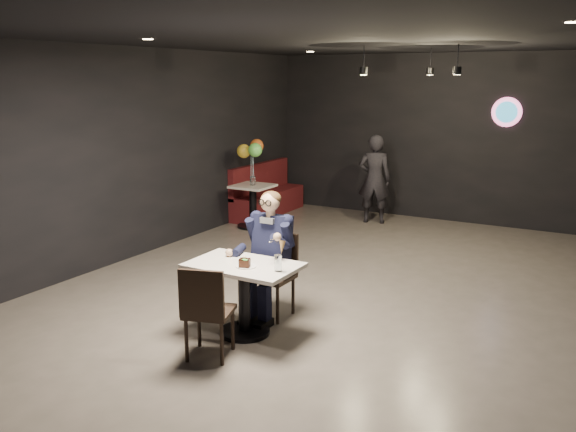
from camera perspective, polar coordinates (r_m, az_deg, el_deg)
The scene contains 17 objects.
floor at distance 7.46m, azimuth 6.35°, elevation -7.42°, with size 9.00×9.00×0.00m, color #6D635B.
wall_sign at distance 11.11m, azimuth 19.79°, elevation 9.14°, with size 0.50×0.06×0.50m, color pink, non-canonical shape.
pendant_lights at distance 8.89m, azimuth 12.09°, elevation 14.55°, with size 1.40×1.20×0.36m, color black.
main_table at distance 6.26m, azimuth -4.12°, elevation -7.75°, with size 1.10×0.70×0.75m, color silver.
chair_far at distance 6.67m, azimuth -1.52°, elevation -5.63°, with size 0.42×0.46×0.92m, color black.
chair_near at distance 5.79m, azimuth -7.38°, elevation -8.69°, with size 0.42×0.46×0.92m, color black.
seated_man at distance 6.59m, azimuth -1.53°, elevation -3.49°, with size 0.60×0.80×1.44m, color black.
dessert_plate at distance 6.04m, azimuth -3.95°, elevation -4.70°, with size 0.21×0.21×0.01m, color white.
cake_slice at distance 5.99m, azimuth -4.08°, elevation -4.42°, with size 0.10×0.08×0.07m, color black.
mint_leaf at distance 5.96m, azimuth -4.06°, elevation -4.10°, with size 0.07×0.04×0.01m, color green.
sundae_glass at distance 5.87m, azimuth -0.93°, elevation -4.43°, with size 0.07×0.07×0.16m, color silver.
wafer_cone at distance 5.81m, azimuth -0.56°, elevation -2.95°, with size 0.06×0.06×0.13m, color tan.
booth_bench at distance 11.63m, azimuth -1.89°, elevation 2.51°, with size 0.49×1.95×0.98m, color #4A0F11.
side_table at distance 10.66m, azimuth -3.30°, elevation 1.07°, with size 0.64×0.64×0.80m, color silver.
balloon_vase at distance 10.58m, azimuth -3.33°, elevation 3.31°, with size 0.10×0.10×0.15m, color silver.
balloon_bunch at distance 10.52m, azimuth -3.36°, elevation 5.65°, with size 0.44×0.44×0.72m, color gold.
passerby at distance 11.03m, azimuth 8.10°, elevation 3.44°, with size 0.58×0.38×1.59m, color black.
Camera 1 is at (2.71, -6.46, 2.57)m, focal length 38.00 mm.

